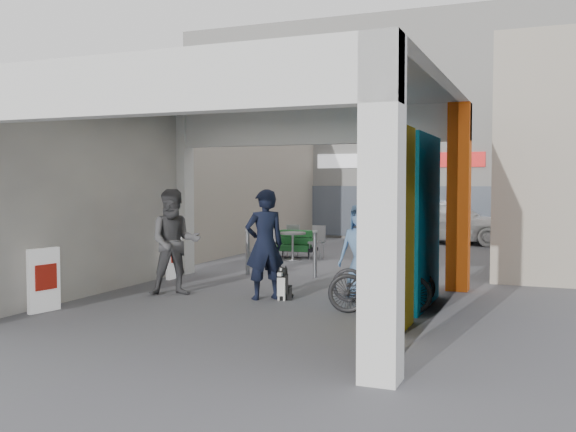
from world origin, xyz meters
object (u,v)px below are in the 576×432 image
at_px(man_back_turned, 175,242).
at_px(bicycle_front, 383,277).
at_px(produce_stand, 295,247).
at_px(bicycle_rear, 380,283).
at_px(white_van, 449,221).
at_px(cafe_set, 292,247).
at_px(man_elderly, 362,250).
at_px(man_with_dog, 265,245).
at_px(man_crates, 393,220).
at_px(border_collie, 284,286).

relative_size(man_back_turned, bicycle_front, 1.11).
xyz_separation_m(produce_stand, man_back_turned, (0.09, -6.18, 0.67)).
bearing_deg(bicycle_rear, produce_stand, 17.97).
bearing_deg(white_van, bicycle_rear, -171.67).
relative_size(produce_stand, bicycle_rear, 0.69).
relative_size(cafe_set, bicycle_rear, 0.91).
bearing_deg(man_elderly, bicycle_front, -42.28).
relative_size(man_with_dog, bicycle_front, 1.11).
distance_m(man_with_dog, bicycle_front, 2.09).
bearing_deg(man_crates, man_back_turned, 53.17).
height_order(man_back_turned, man_crates, man_crates).
xyz_separation_m(man_with_dog, man_elderly, (1.47, 0.95, -0.12)).
bearing_deg(border_collie, man_crates, 67.38).
bearing_deg(man_crates, cafe_set, 15.13).
xyz_separation_m(man_back_turned, man_elderly, (3.14, 1.17, -0.12)).
height_order(border_collie, white_van, white_van).
distance_m(border_collie, man_elderly, 1.55).
bearing_deg(man_crates, border_collie, 67.78).
xyz_separation_m(produce_stand, border_collie, (2.09, -5.88, -0.05)).
height_order(cafe_set, white_van, white_van).
relative_size(cafe_set, man_crates, 0.74).
distance_m(man_with_dog, man_elderly, 1.75).
bearing_deg(border_collie, bicycle_rear, -37.89).
bearing_deg(cafe_set, man_crates, 35.31).
bearing_deg(man_elderly, man_with_dog, -141.83).
distance_m(border_collie, white_van, 11.70).
relative_size(border_collie, man_elderly, 0.36).
bearing_deg(man_with_dog, produce_stand, -116.20).
height_order(produce_stand, man_with_dog, man_with_dog).
bearing_deg(man_elderly, white_van, 95.26).
relative_size(man_back_turned, man_elderly, 1.15).
xyz_separation_m(man_back_turned, man_crates, (2.26, 7.55, 0.03)).
xyz_separation_m(bicycle_rear, white_van, (-0.68, 12.21, 0.27)).
distance_m(man_back_turned, man_crates, 7.88).
xyz_separation_m(man_elderly, white_van, (0.00, 10.77, -0.08)).
distance_m(bicycle_front, bicycle_rear, 0.87).
bearing_deg(produce_stand, white_van, 41.07).
distance_m(produce_stand, man_crates, 2.81).
distance_m(border_collie, bicycle_rear, 1.93).
bearing_deg(man_with_dog, man_crates, -137.23).
bearing_deg(white_van, bicycle_front, -172.22).
bearing_deg(bicycle_front, white_van, -6.29).
distance_m(cafe_set, produce_stand, 0.28).
height_order(man_with_dog, man_elderly, man_with_dog).
distance_m(border_collie, man_crates, 7.29).
height_order(produce_stand, bicycle_rear, bicycle_rear).
height_order(border_collie, man_crates, man_crates).
bearing_deg(man_back_turned, man_with_dog, -26.45).
relative_size(produce_stand, bicycle_front, 0.65).
relative_size(cafe_set, man_elderly, 0.87).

